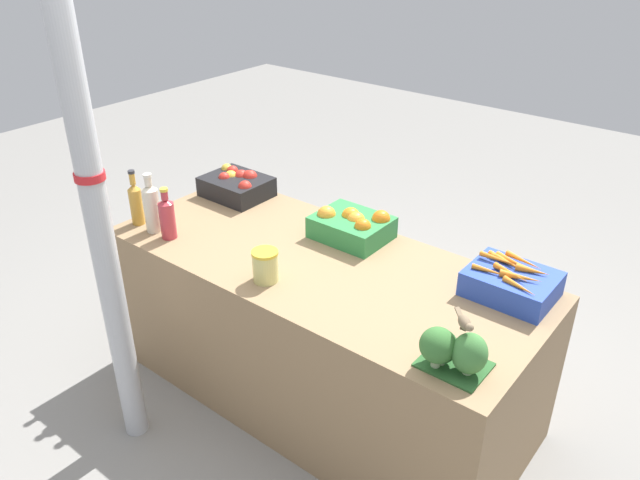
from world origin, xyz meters
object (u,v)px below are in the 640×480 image
sparrow_bird (465,323)px  pickle_jar (265,266)px  apple_crate (237,185)px  orange_crate (352,225)px  juice_bottle_amber (136,202)px  juice_bottle_ruby (167,217)px  support_pole (95,204)px  carrot_crate (511,282)px  broccoli_pile (451,350)px  juice_bottle_cloudy (152,207)px

sparrow_bird → pickle_jar: bearing=-137.8°
apple_crate → orange_crate: (0.74, -0.00, 0.00)m
juice_bottle_amber → sparrow_bird: 1.71m
pickle_jar → apple_crate: bearing=142.8°
juice_bottle_ruby → sparrow_bird: (1.48, -0.00, 0.08)m
apple_crate → orange_crate: bearing=-0.3°
juice_bottle_amber → orange_crate: bearing=30.5°
support_pole → pickle_jar: support_pole is taller
juice_bottle_ruby → pickle_jar: 0.60m
carrot_crate → pickle_jar: 0.97m
support_pole → juice_bottle_amber: size_ratio=8.25×
broccoli_pile → juice_bottle_ruby: size_ratio=0.91×
apple_crate → orange_crate: size_ratio=1.00×
carrot_crate → pickle_jar: pickle_jar is taller
broccoli_pile → pickle_jar: bearing=178.0°
juice_bottle_ruby → support_pole: bearing=-68.1°
juice_bottle_cloudy → juice_bottle_ruby: 0.11m
pickle_jar → sparrow_bird: size_ratio=1.25×
support_pole → carrot_crate: bearing=37.7°
carrot_crate → juice_bottle_cloudy: size_ratio=1.16×
orange_crate → sparrow_bird: sparrow_bird is taller
juice_bottle_amber → sparrow_bird: (1.70, -0.00, 0.07)m
support_pole → juice_bottle_amber: support_pole is taller
sparrow_bird → orange_crate: bearing=-170.0°
apple_crate → pickle_jar: pickle_jar is taller
juice_bottle_cloudy → orange_crate: bearing=34.3°
broccoli_pile → juice_bottle_ruby: 1.45m
support_pole → juice_bottle_amber: 0.66m
sparrow_bird → juice_bottle_ruby: bearing=-137.4°
apple_crate → carrot_crate: size_ratio=1.00×
juice_bottle_cloudy → juice_bottle_amber: bearing=-180.0°
support_pole → juice_bottle_ruby: 0.55m
juice_bottle_ruby → pickle_jar: juice_bottle_ruby is taller
broccoli_pile → sparrow_bird: sparrow_bird is taller
juice_bottle_ruby → juice_bottle_amber: bearing=180.0°
juice_bottle_ruby → orange_crate: bearing=38.4°
juice_bottle_cloudy → support_pole: bearing=-57.1°
apple_crate → sparrow_bird: sparrow_bird is taller
support_pole → carrot_crate: support_pole is taller
apple_crate → juice_bottle_cloudy: 0.53m
support_pole → broccoli_pile: (1.27, 0.41, -0.30)m
broccoli_pile → sparrow_bird: 0.11m
juice_bottle_amber → support_pole: bearing=-47.4°
apple_crate → juice_bottle_ruby: size_ratio=1.34×
orange_crate → juice_bottle_cloudy: size_ratio=1.16×
support_pole → sparrow_bird: 1.39m
broccoli_pile → sparrow_bird: size_ratio=2.07×
support_pole → carrot_crate: 1.61m
pickle_jar → sparrow_bird: 0.88m
broccoli_pile → juice_bottle_amber: juice_bottle_amber is taller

